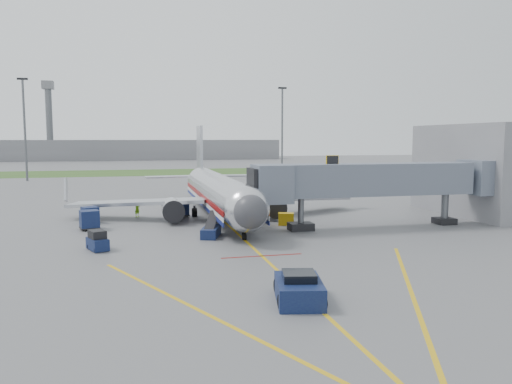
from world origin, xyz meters
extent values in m
plane|color=#565659|center=(0.00, 0.00, 0.00)|extent=(400.00, 400.00, 0.00)
cube|color=#2D4C1E|center=(0.00, 90.00, 0.01)|extent=(300.00, 25.00, 0.01)
cube|color=gold|center=(0.00, -2.00, 0.00)|extent=(0.25, 50.00, 0.01)
cube|color=maroon|center=(0.00, -4.00, 0.00)|extent=(6.00, 0.25, 0.01)
cube|color=gold|center=(-6.00, -14.00, 0.00)|extent=(9.52, 20.04, 0.01)
cube|color=gold|center=(6.00, -14.00, 0.00)|extent=(9.52, 20.04, 0.01)
cylinder|color=silver|center=(0.00, 15.00, 2.70)|extent=(3.80, 28.00, 3.80)
sphere|color=silver|center=(0.00, 1.00, 2.70)|extent=(3.80, 3.80, 3.80)
sphere|color=#38383D|center=(0.00, -0.30, 2.70)|extent=(2.74, 2.74, 2.74)
cube|color=black|center=(0.00, 0.60, 3.25)|extent=(2.20, 1.20, 0.55)
cone|color=silver|center=(0.00, 31.50, 2.70)|extent=(3.80, 5.00, 3.80)
cube|color=#B7BAC1|center=(0.00, 31.00, 6.70)|extent=(0.35, 4.20, 7.00)
cube|color=#B7BAC1|center=(-8.50, 15.00, 1.80)|extent=(15.10, 8.59, 1.13)
cube|color=#B7BAC1|center=(8.50, 15.00, 1.80)|extent=(15.10, 8.59, 1.13)
cylinder|color=silver|center=(-5.20, 12.00, 1.35)|extent=(2.10, 3.60, 2.10)
cylinder|color=silver|center=(5.20, 12.00, 1.35)|extent=(2.10, 3.60, 2.10)
cube|color=maroon|center=(1.92, 15.00, 2.35)|extent=(0.05, 28.00, 0.45)
cube|color=navy|center=(1.92, 15.00, 1.45)|extent=(0.05, 28.00, 0.35)
cylinder|color=black|center=(0.00, 2.00, 0.30)|extent=(0.28, 0.70, 0.70)
cylinder|color=black|center=(-2.60, 15.50, 0.45)|extent=(0.50, 1.00, 1.00)
cylinder|color=black|center=(2.60, 15.50, 0.45)|extent=(0.50, 1.00, 1.00)
cube|color=slate|center=(13.00, 5.00, 4.60)|extent=(20.00, 3.00, 3.00)
cube|color=slate|center=(3.20, 5.00, 4.40)|extent=(3.20, 3.60, 3.40)
cube|color=black|center=(2.00, 5.00, 4.40)|extent=(1.60, 3.00, 2.80)
cube|color=#D09F0C|center=(9.00, 5.00, 6.40)|extent=(1.20, 0.15, 1.00)
cylinder|color=#595B60|center=(6.00, 5.00, 1.55)|extent=(0.56, 0.56, 3.10)
cube|color=black|center=(6.00, 5.00, 0.35)|extent=(2.20, 1.60, 0.70)
cylinder|color=#595B60|center=(21.00, 5.00, 1.55)|extent=(0.70, 0.70, 3.10)
cube|color=black|center=(21.00, 5.00, 0.30)|extent=(1.80, 1.80, 0.60)
cube|color=slate|center=(25.00, 5.00, 4.60)|extent=(3.00, 4.00, 3.40)
cube|color=slate|center=(30.00, 10.00, 5.00)|extent=(10.00, 16.00, 10.00)
cylinder|color=#595B60|center=(-30.00, 70.00, 10.00)|extent=(0.44, 0.44, 20.00)
cube|color=black|center=(-30.00, 70.00, 20.20)|extent=(2.00, 0.40, 0.40)
cylinder|color=#595B60|center=(25.00, 75.00, 10.00)|extent=(0.44, 0.44, 20.00)
cube|color=black|center=(25.00, 75.00, 20.20)|extent=(2.00, 0.40, 0.40)
cube|color=slate|center=(-10.00, 170.00, 4.00)|extent=(120.00, 14.00, 8.00)
cylinder|color=#595B60|center=(-40.00, 165.00, 14.00)|extent=(2.40, 2.40, 28.00)
cube|color=slate|center=(-40.00, 165.00, 28.50)|extent=(4.00, 4.00, 3.00)
cube|color=#0E133D|center=(-0.63, -14.26, 0.58)|extent=(3.02, 4.16, 1.15)
cube|color=black|center=(-0.63, -14.26, 1.31)|extent=(1.98, 1.98, 0.52)
cylinder|color=black|center=(-1.83, -15.41, 0.42)|extent=(0.40, 0.87, 0.84)
cylinder|color=black|center=(0.01, -15.79, 0.42)|extent=(0.40, 0.87, 0.84)
cylinder|color=black|center=(-1.28, -12.74, 0.42)|extent=(0.40, 0.87, 0.84)
cylinder|color=black|center=(0.57, -13.12, 0.42)|extent=(0.40, 0.87, 0.84)
cube|color=#0E133D|center=(-11.65, 0.80, 0.48)|extent=(1.88, 2.45, 0.87)
cube|color=black|center=(-11.65, 0.80, 1.22)|extent=(1.50, 1.69, 0.61)
cylinder|color=black|center=(-11.75, -0.09, 0.22)|extent=(0.34, 0.48, 0.44)
cylinder|color=black|center=(-10.95, 0.24, 0.22)|extent=(0.34, 0.48, 0.44)
cylinder|color=black|center=(-12.35, 1.36, 0.22)|extent=(0.34, 0.48, 0.44)
cylinder|color=black|center=(-11.54, 1.69, 0.22)|extent=(0.34, 0.48, 0.44)
cube|color=#0E133D|center=(-12.99, 9.94, 0.99)|extent=(1.96, 1.96, 1.62)
cube|color=black|center=(-12.99, 9.94, 0.19)|extent=(2.02, 2.02, 0.13)
cylinder|color=black|center=(-13.45, 9.18, 0.15)|extent=(0.29, 0.34, 0.29)
cylinder|color=black|center=(-12.23, 9.48, 0.15)|extent=(0.29, 0.34, 0.29)
cylinder|color=black|center=(-13.75, 10.40, 0.15)|extent=(0.29, 0.34, 0.29)
cylinder|color=black|center=(-12.53, 10.70, 0.15)|extent=(0.29, 0.34, 0.29)
cube|color=#0E133D|center=(-4.23, 15.72, 1.08)|extent=(2.08, 2.08, 1.77)
cube|color=black|center=(-4.23, 15.72, 0.21)|extent=(2.15, 2.15, 0.14)
cylinder|color=black|center=(-4.76, 14.91, 0.16)|extent=(0.31, 0.36, 0.32)
cylinder|color=black|center=(-3.42, 15.18, 0.16)|extent=(0.31, 0.36, 0.32)
cylinder|color=black|center=(-5.04, 16.25, 0.16)|extent=(0.31, 0.36, 0.32)
cylinder|color=black|center=(-3.70, 16.52, 0.16)|extent=(0.31, 0.36, 0.32)
cube|color=#0E133D|center=(-13.26, 13.82, 0.89)|extent=(1.90, 1.90, 1.46)
cube|color=black|center=(-13.26, 13.82, 0.17)|extent=(1.96, 1.96, 0.11)
cylinder|color=black|center=(-13.57, 13.09, 0.13)|extent=(0.29, 0.32, 0.26)
cylinder|color=black|center=(-12.52, 13.51, 0.13)|extent=(0.29, 0.32, 0.26)
cylinder|color=black|center=(-14.00, 14.13, 0.13)|extent=(0.29, 0.32, 0.26)
cylinder|color=black|center=(-12.95, 14.56, 0.13)|extent=(0.29, 0.32, 0.26)
cube|color=#0E133D|center=(-2.50, 4.02, 0.42)|extent=(2.26, 3.60, 0.84)
cube|color=black|center=(-2.36, 4.46, 1.31)|extent=(1.94, 3.84, 1.32)
cylinder|color=black|center=(-3.31, 3.00, 0.26)|extent=(0.35, 0.56, 0.52)
cylinder|color=black|center=(-2.42, 2.72, 0.26)|extent=(0.35, 0.56, 0.52)
cylinder|color=black|center=(-2.58, 5.31, 0.26)|extent=(0.35, 0.56, 0.52)
cylinder|color=black|center=(-1.69, 5.03, 0.26)|extent=(0.35, 0.56, 0.52)
cube|color=#D09F0C|center=(5.49, 8.00, 0.60)|extent=(1.72, 1.39, 1.20)
cylinder|color=black|center=(5.02, 8.14, 0.15)|extent=(0.28, 0.34, 0.30)
cylinder|color=black|center=(5.97, 7.86, 0.15)|extent=(0.28, 0.34, 0.30)
imported|color=#86D619|center=(-8.63, 16.79, 0.95)|extent=(0.78, 0.82, 1.90)
camera|label=1|loc=(-8.69, -38.15, 8.41)|focal=35.00mm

